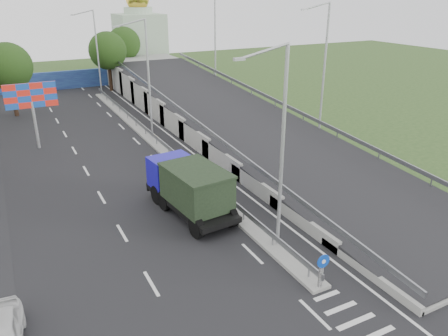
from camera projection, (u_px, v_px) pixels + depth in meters
ground at (354, 321)px, 17.54m from camera, size 160.00×160.00×0.00m
road_surface at (136, 168)px, 32.74m from camera, size 26.00×90.00×0.04m
median at (157, 145)px, 37.27m from camera, size 1.00×44.00×0.20m
overpass_ramp at (234, 115)px, 39.83m from camera, size 10.00×50.00×3.50m
median_guardrail at (156, 138)px, 37.03m from camera, size 0.09×44.00×0.71m
sign_bollard at (322, 271)px, 18.94m from camera, size 0.64×0.23×1.67m
lamp_post_near at (279, 141)px, 20.34m from camera, size 2.74×0.18×10.08m
lamp_post_mid at (146, 74)px, 36.81m from camera, size 2.74×0.18×10.08m
lamp_post_far at (95, 48)px, 53.29m from camera, size 2.74×0.18×10.08m
blue_wall at (59, 81)px, 58.22m from camera, size 30.00×0.50×2.40m
church at (140, 38)px, 69.20m from camera, size 7.00×7.00×13.80m
billboard at (31, 99)px, 35.21m from camera, size 4.00×0.24×5.50m
tree_left_mid at (8, 67)px, 44.30m from camera, size 4.80×4.80×7.60m
tree_median_far at (108, 51)px, 55.97m from camera, size 4.80×4.80×7.60m
tree_ramp_far at (124, 44)px, 63.43m from camera, size 4.80×4.80×7.60m
dump_truck at (189, 186)px, 25.51m from camera, size 3.30×7.21×3.08m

